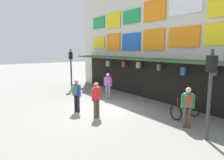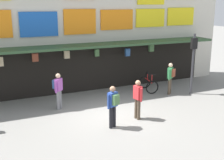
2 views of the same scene
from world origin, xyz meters
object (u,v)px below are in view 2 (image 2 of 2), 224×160
Objects in this scene: bicycle_parked at (148,84)px; pedestrian_in_red at (138,97)px; pedestrian_in_blue at (113,104)px; traffic_light_far at (193,54)px; pedestrian_in_yellow at (171,76)px; pedestrian_in_green at (58,88)px.

pedestrian_in_red reaches higher than bicycle_parked.
pedestrian_in_blue is at bearing -135.88° from bicycle_parked.
traffic_light_far is 2.54× the size of bicycle_parked.
pedestrian_in_red is (-3.25, -2.33, -0.04)m from pedestrian_in_yellow.
bicycle_parked is 5.31m from pedestrian_in_blue.
pedestrian_in_blue reaches higher than bicycle_parked.
traffic_light_far is 7.15m from pedestrian_in_green.
bicycle_parked is at bearing 8.24° from pedestrian_in_green.
pedestrian_in_yellow is at bearing 35.60° from pedestrian_in_red.
traffic_light_far is 1.62m from pedestrian_in_yellow.
pedestrian_in_blue is 1.36m from pedestrian_in_red.
pedestrian_in_blue is at bearing -163.00° from pedestrian_in_red.
pedestrian_in_green is (-5.20, -0.75, 0.59)m from bicycle_parked.
traffic_light_far is 1.90× the size of pedestrian_in_green.
pedestrian_in_green is at bearing 175.23° from traffic_light_far.
traffic_light_far is 6.19m from pedestrian_in_blue.
pedestrian_in_yellow is 4.00m from pedestrian_in_red.
pedestrian_in_yellow is 1.00× the size of pedestrian_in_green.
pedestrian_in_yellow and pedestrian_in_green have the same top height.
traffic_light_far is at bearing -4.77° from pedestrian_in_green.
pedestrian_in_red is at bearing -144.40° from pedestrian_in_yellow.
pedestrian_in_yellow and pedestrian_in_red have the same top height.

